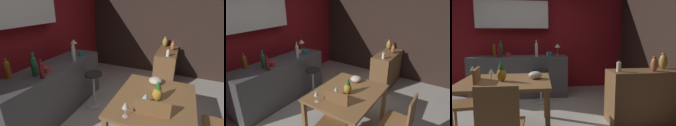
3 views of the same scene
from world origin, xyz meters
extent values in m
cube|color=maroon|center=(0.00, 2.10, 1.30)|extent=(5.20, 0.10, 2.60)
cube|color=white|center=(-0.30, 1.98, 1.85)|extent=(1.70, 0.32, 0.64)
cube|color=#33231E|center=(2.55, 0.30, 1.30)|extent=(0.10, 4.40, 2.60)
cube|color=olive|center=(-0.14, -0.29, 0.72)|extent=(1.21, 0.97, 0.04)
cube|color=olive|center=(0.42, 0.15, 0.35)|extent=(0.06, 0.06, 0.70)
cube|color=olive|center=(0.42, -0.73, 0.35)|extent=(0.06, 0.06, 0.70)
cube|color=#4C4C51|center=(-0.12, 1.42, 0.45)|extent=(2.10, 0.60, 0.90)
cube|color=brown|center=(1.92, -0.22, 0.41)|extent=(1.10, 0.44, 0.82)
cube|color=olive|center=(-0.49, -0.32, 0.68)|extent=(0.07, 0.38, 0.47)
cylinder|color=#262323|center=(0.35, 0.90, 0.66)|extent=(0.32, 0.32, 0.04)
cylinder|color=silver|center=(0.35, 0.90, 0.33)|extent=(0.04, 0.04, 0.64)
cylinder|color=silver|center=(0.35, 0.90, 0.01)|extent=(0.34, 0.34, 0.03)
cylinder|color=silver|center=(-0.63, -0.07, 0.74)|extent=(0.06, 0.06, 0.00)
cylinder|color=silver|center=(-0.63, -0.07, 0.79)|extent=(0.01, 0.01, 0.10)
cone|color=silver|center=(-0.63, -0.07, 0.88)|extent=(0.07, 0.07, 0.07)
cylinder|color=silver|center=(-0.33, -0.21, 0.74)|extent=(0.07, 0.07, 0.00)
cylinder|color=silver|center=(-0.33, -0.21, 0.78)|extent=(0.01, 0.01, 0.08)
cone|color=silver|center=(-0.33, -0.21, 0.86)|extent=(0.08, 0.08, 0.07)
ellipsoid|color=gold|center=(-0.18, -0.32, 0.83)|extent=(0.12, 0.12, 0.17)
cone|color=#2D6B28|center=(-0.18, -0.32, 0.96)|extent=(0.09, 0.09, 0.10)
ellipsoid|color=beige|center=(0.27, -0.23, 0.79)|extent=(0.19, 0.19, 0.10)
cylinder|color=silver|center=(0.26, 1.24, 1.03)|extent=(0.07, 0.07, 0.26)
sphere|color=silver|center=(0.26, 1.24, 1.16)|extent=(0.07, 0.07, 0.07)
cylinder|color=silver|center=(0.26, 1.24, 1.22)|extent=(0.02, 0.02, 0.08)
cylinder|color=#8C5114|center=(-0.70, 1.63, 1.01)|extent=(0.08, 0.08, 0.21)
sphere|color=#8C5114|center=(-0.70, 1.63, 1.11)|extent=(0.08, 0.08, 0.08)
cylinder|color=#8C5114|center=(-0.70, 1.63, 1.16)|extent=(0.03, 0.03, 0.05)
cylinder|color=maroon|center=(-0.51, 1.20, 1.00)|extent=(0.07, 0.07, 0.20)
sphere|color=maroon|center=(-0.51, 1.20, 1.10)|extent=(0.07, 0.07, 0.07)
cylinder|color=maroon|center=(-0.51, 1.20, 1.15)|extent=(0.03, 0.03, 0.06)
cylinder|color=#1E592D|center=(-0.50, 1.35, 1.02)|extent=(0.08, 0.08, 0.24)
sphere|color=#1E592D|center=(-0.50, 1.35, 1.14)|extent=(0.08, 0.08, 0.08)
cylinder|color=#1E592D|center=(-0.50, 1.35, 1.20)|extent=(0.04, 0.04, 0.08)
cylinder|color=red|center=(-0.35, 1.29, 0.94)|extent=(0.09, 0.09, 0.09)
torus|color=red|center=(-0.29, 1.29, 0.95)|extent=(0.05, 0.01, 0.05)
cylinder|color=teal|center=(0.55, 1.29, 0.95)|extent=(0.09, 0.09, 0.10)
torus|color=teal|center=(0.61, 1.29, 0.95)|extent=(0.05, 0.01, 0.05)
cylinder|color=white|center=(0.52, 1.45, 0.94)|extent=(0.07, 0.07, 0.08)
torus|color=white|center=(0.57, 1.45, 0.94)|extent=(0.05, 0.01, 0.05)
cylinder|color=#A58447|center=(0.75, 1.59, 0.91)|extent=(0.08, 0.08, 0.02)
cylinder|color=#A58447|center=(0.75, 1.59, 1.00)|extent=(0.02, 0.02, 0.16)
cone|color=beige|center=(0.75, 1.59, 1.12)|extent=(0.15, 0.15, 0.09)
cylinder|color=white|center=(1.48, -0.26, 0.89)|extent=(0.07, 0.07, 0.14)
ellipsoid|color=yellow|center=(1.48, -0.26, 0.97)|extent=(0.01, 0.01, 0.03)
ellipsoid|color=#B26038|center=(2.01, -0.31, 0.92)|extent=(0.10, 0.10, 0.21)
cylinder|color=#B26038|center=(2.01, -0.31, 1.04)|extent=(0.06, 0.06, 0.02)
ellipsoid|color=#B78C38|center=(2.29, -0.10, 0.94)|extent=(0.13, 0.13, 0.23)
cylinder|color=#B78C38|center=(2.29, -0.10, 1.06)|extent=(0.07, 0.07, 0.02)
camera|label=1|loc=(-1.99, -0.52, 1.88)|focal=26.01mm
camera|label=2|loc=(-2.30, -1.59, 2.22)|focal=28.70mm
camera|label=3|loc=(0.34, -2.93, 1.33)|focal=30.93mm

